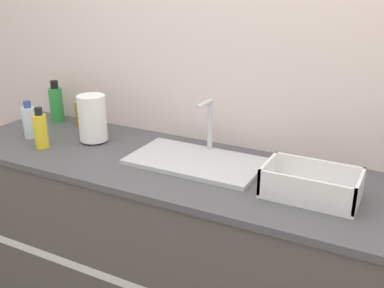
{
  "coord_description": "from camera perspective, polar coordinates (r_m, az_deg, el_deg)",
  "views": [
    {
      "loc": [
        0.81,
        -1.29,
        1.69
      ],
      "look_at": [
        -0.01,
        0.29,
        1.02
      ],
      "focal_mm": 42.0,
      "sensor_mm": 36.0,
      "label": 1
    }
  ],
  "objects": [
    {
      "name": "bottle_yellow",
      "position": [
        2.3,
        -18.66,
        1.68
      ],
      "size": [
        0.07,
        0.07,
        0.2
      ],
      "color": "yellow",
      "rests_on": "counter_cabinet"
    },
    {
      "name": "wall_back",
      "position": [
        2.17,
        5.12,
        10.22
      ],
      "size": [
        4.87,
        0.06,
        2.6
      ],
      "color": "silver",
      "rests_on": "ground_plane"
    },
    {
      "name": "bottle_green",
      "position": [
        2.68,
        -16.85,
        4.91
      ],
      "size": [
        0.08,
        0.08,
        0.24
      ],
      "color": "#2D8C3D",
      "rests_on": "counter_cabinet"
    },
    {
      "name": "sink",
      "position": [
        2.02,
        0.53,
        -1.94
      ],
      "size": [
        0.6,
        0.33,
        0.27
      ],
      "color": "silver",
      "rests_on": "counter_cabinet"
    },
    {
      "name": "bottle_amber",
      "position": [
        2.57,
        -13.86,
        3.83
      ],
      "size": [
        0.07,
        0.07,
        0.17
      ],
      "color": "#B26B19",
      "rests_on": "counter_cabinet"
    },
    {
      "name": "paper_towel_roll",
      "position": [
        2.3,
        -12.52,
        3.18
      ],
      "size": [
        0.14,
        0.14,
        0.24
      ],
      "color": "#4C4C51",
      "rests_on": "counter_cabinet"
    },
    {
      "name": "counter_cabinet",
      "position": [
        2.19,
        0.7,
        -13.78
      ],
      "size": [
        2.49,
        0.67,
        0.9
      ],
      "color": "#514C47",
      "rests_on": "ground_plane"
    },
    {
      "name": "bottle_clear",
      "position": [
        2.46,
        -19.95,
        2.71
      ],
      "size": [
        0.07,
        0.07,
        0.2
      ],
      "color": "silver",
      "rests_on": "counter_cabinet"
    },
    {
      "name": "dish_rack",
      "position": [
        1.77,
        14.85,
        -5.28
      ],
      "size": [
        0.36,
        0.21,
        0.12
      ],
      "color": "white",
      "rests_on": "counter_cabinet"
    }
  ]
}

